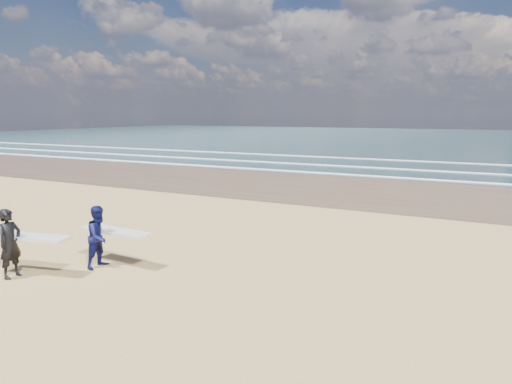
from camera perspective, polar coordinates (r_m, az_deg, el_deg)
The scene contains 2 objects.
surfer_near at distance 12.84m, azimuth -28.13°, elevation -5.58°, with size 2.26×1.18×1.74m.
surfer_far at distance 12.79m, azimuth -18.79°, elevation -5.22°, with size 2.22×1.07×1.66m.
Camera 1 is at (9.03, -6.56, 4.03)m, focal length 32.00 mm.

